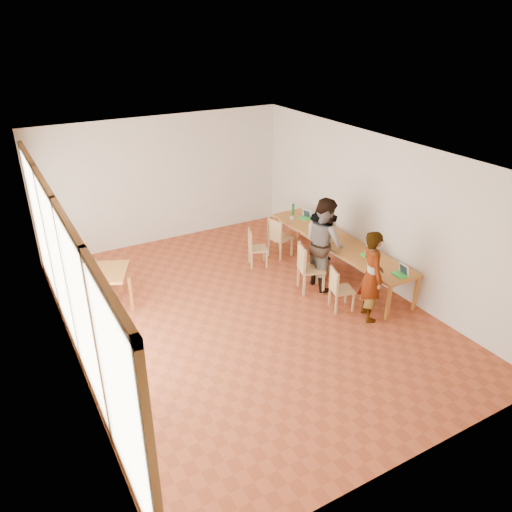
% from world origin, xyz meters
% --- Properties ---
extents(ground, '(8.00, 8.00, 0.00)m').
position_xyz_m(ground, '(0.00, 0.00, 0.00)').
color(ground, '#A04726').
rests_on(ground, ground).
extents(wall_back, '(6.00, 0.10, 3.00)m').
position_xyz_m(wall_back, '(0.00, 4.00, 1.50)').
color(wall_back, beige).
rests_on(wall_back, ground).
extents(wall_front, '(6.00, 0.10, 3.00)m').
position_xyz_m(wall_front, '(0.00, -4.00, 1.50)').
color(wall_front, beige).
rests_on(wall_front, ground).
extents(wall_right, '(0.10, 8.00, 3.00)m').
position_xyz_m(wall_right, '(3.00, 0.00, 1.50)').
color(wall_right, beige).
rests_on(wall_right, ground).
extents(window_wall, '(0.10, 8.00, 3.00)m').
position_xyz_m(window_wall, '(-2.96, 0.00, 1.50)').
color(window_wall, white).
rests_on(window_wall, ground).
extents(ceiling, '(6.00, 8.00, 0.04)m').
position_xyz_m(ceiling, '(0.00, 0.00, 3.02)').
color(ceiling, white).
rests_on(ceiling, wall_back).
extents(communal_table, '(0.80, 4.00, 0.75)m').
position_xyz_m(communal_table, '(2.50, 0.49, 0.70)').
color(communal_table, '#B67028').
rests_on(communal_table, ground).
extents(side_table, '(0.90, 0.90, 0.75)m').
position_xyz_m(side_table, '(-2.18, 1.53, 0.67)').
color(side_table, '#B67028').
rests_on(side_table, ground).
extents(chair_near, '(0.48, 0.48, 0.45)m').
position_xyz_m(chair_near, '(1.59, -0.70, 0.51)').
color(chair_near, tan).
rests_on(chair_near, ground).
extents(chair_mid, '(0.58, 0.58, 0.53)m').
position_xyz_m(chair_mid, '(1.48, 0.17, 0.61)').
color(chair_mid, tan).
rests_on(chair_mid, ground).
extents(chair_far, '(0.50, 0.50, 0.44)m').
position_xyz_m(chair_far, '(1.12, 1.66, 0.51)').
color(chair_far, tan).
rests_on(chair_far, ground).
extents(chair_empty, '(0.53, 0.53, 0.50)m').
position_xyz_m(chair_empty, '(1.80, 1.76, 0.57)').
color(chair_empty, tan).
rests_on(chair_empty, ground).
extents(chair_spare, '(0.56, 0.56, 0.54)m').
position_xyz_m(chair_spare, '(-2.35, 2.45, 0.62)').
color(chair_spare, tan).
rests_on(chair_spare, ground).
extents(person_near, '(0.60, 0.73, 1.71)m').
position_xyz_m(person_near, '(1.92, -1.21, 0.86)').
color(person_near, gray).
rests_on(person_near, ground).
extents(person_mid, '(0.80, 0.98, 1.88)m').
position_xyz_m(person_mid, '(1.93, 0.21, 0.94)').
color(person_mid, gray).
rests_on(person_mid, ground).
extents(person_far, '(0.90, 1.13, 1.52)m').
position_xyz_m(person_far, '(2.12, 0.53, 0.76)').
color(person_far, gray).
rests_on(person_far, ground).
extents(laptop_near, '(0.24, 0.27, 0.22)m').
position_xyz_m(laptop_near, '(2.55, -1.30, 0.81)').
color(laptop_near, '#39DA48').
rests_on(laptop_near, communal_table).
extents(laptop_mid, '(0.25, 0.28, 0.22)m').
position_xyz_m(laptop_mid, '(2.59, -0.39, 0.81)').
color(laptop_mid, '#39DA48').
rests_on(laptop_mid, communal_table).
extents(laptop_far, '(0.29, 0.31, 0.21)m').
position_xyz_m(laptop_far, '(2.63, 1.87, 0.81)').
color(laptop_far, '#39DA48').
rests_on(laptop_far, communal_table).
extents(yellow_mug, '(0.12, 0.12, 0.09)m').
position_xyz_m(yellow_mug, '(2.23, 0.71, 0.80)').
color(yellow_mug, '#C3990F').
rests_on(yellow_mug, communal_table).
extents(green_bottle, '(0.07, 0.07, 0.28)m').
position_xyz_m(green_bottle, '(2.48, 2.19, 0.89)').
color(green_bottle, '#1E6E29').
rests_on(green_bottle, communal_table).
extents(clear_glass, '(0.07, 0.07, 0.09)m').
position_xyz_m(clear_glass, '(2.39, 0.72, 0.80)').
color(clear_glass, silver).
rests_on(clear_glass, communal_table).
extents(condiment_cup, '(0.08, 0.08, 0.06)m').
position_xyz_m(condiment_cup, '(2.32, 1.99, 0.78)').
color(condiment_cup, white).
rests_on(condiment_cup, communal_table).
extents(pink_phone, '(0.05, 0.10, 0.01)m').
position_xyz_m(pink_phone, '(2.37, 0.37, 0.76)').
color(pink_phone, '#CC475B').
rests_on(pink_phone, communal_table).
extents(black_pouch, '(0.16, 0.26, 0.09)m').
position_xyz_m(black_pouch, '(2.81, 1.33, 0.80)').
color(black_pouch, black).
rests_on(black_pouch, communal_table).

